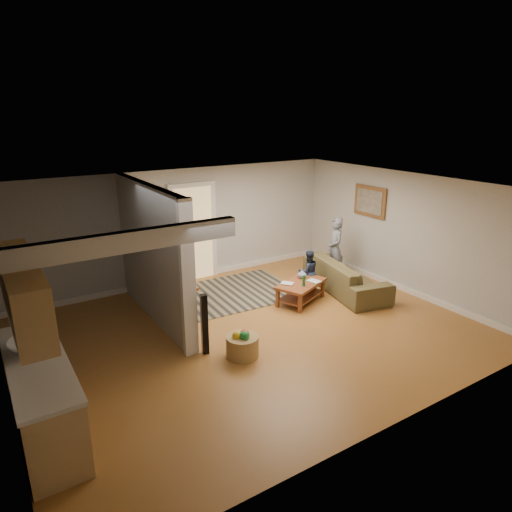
{
  "coord_description": "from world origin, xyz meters",
  "views": [
    {
      "loc": [
        -3.77,
        -6.06,
        3.71
      ],
      "look_at": [
        0.55,
        0.74,
        1.1
      ],
      "focal_mm": 32.0,
      "sensor_mm": 36.0,
      "label": 1
    }
  ],
  "objects_px": {
    "sofa": "(344,290)",
    "child": "(333,278)",
    "tv_console": "(180,282)",
    "toy_basket": "(242,345)",
    "coffee_table": "(301,286)",
    "speaker_left": "(205,324)",
    "toddler": "(307,292)",
    "speaker_right": "(166,288)"
  },
  "relations": [
    {
      "from": "sofa",
      "to": "child",
      "type": "height_order",
      "value": "child"
    },
    {
      "from": "tv_console",
      "to": "sofa",
      "type": "bearing_deg",
      "value": -0.79
    },
    {
      "from": "tv_console",
      "to": "toy_basket",
      "type": "bearing_deg",
      "value": -73.19
    },
    {
      "from": "tv_console",
      "to": "coffee_table",
      "type": "bearing_deg",
      "value": -6.23
    },
    {
      "from": "child",
      "to": "toy_basket",
      "type": "bearing_deg",
      "value": -37.63
    },
    {
      "from": "tv_console",
      "to": "speaker_left",
      "type": "height_order",
      "value": "speaker_left"
    },
    {
      "from": "tv_console",
      "to": "child",
      "type": "relative_size",
      "value": 0.86
    },
    {
      "from": "coffee_table",
      "to": "speaker_left",
      "type": "relative_size",
      "value": 1.22
    },
    {
      "from": "speaker_left",
      "to": "child",
      "type": "xyz_separation_m",
      "value": [
        4.0,
        1.47,
        -0.5
      ]
    },
    {
      "from": "toy_basket",
      "to": "toddler",
      "type": "height_order",
      "value": "toddler"
    },
    {
      "from": "sofa",
      "to": "toy_basket",
      "type": "relative_size",
      "value": 4.45
    },
    {
      "from": "toddler",
      "to": "speaker_right",
      "type": "bearing_deg",
      "value": 5.12
    },
    {
      "from": "sofa",
      "to": "coffee_table",
      "type": "distance_m",
      "value": 1.22
    },
    {
      "from": "sofa",
      "to": "speaker_right",
      "type": "distance_m",
      "value": 3.84
    },
    {
      "from": "sofa",
      "to": "tv_console",
      "type": "height_order",
      "value": "tv_console"
    },
    {
      "from": "tv_console",
      "to": "toy_basket",
      "type": "height_order",
      "value": "tv_console"
    },
    {
      "from": "speaker_right",
      "to": "toddler",
      "type": "height_order",
      "value": "speaker_right"
    },
    {
      "from": "sofa",
      "to": "toddler",
      "type": "distance_m",
      "value": 0.82
    },
    {
      "from": "speaker_left",
      "to": "speaker_right",
      "type": "height_order",
      "value": "speaker_right"
    },
    {
      "from": "toy_basket",
      "to": "tv_console",
      "type": "bearing_deg",
      "value": 95.82
    },
    {
      "from": "tv_console",
      "to": "toddler",
      "type": "bearing_deg",
      "value": 2.86
    },
    {
      "from": "sofa",
      "to": "speaker_left",
      "type": "bearing_deg",
      "value": 114.41
    },
    {
      "from": "speaker_left",
      "to": "child",
      "type": "relative_size",
      "value": 0.71
    },
    {
      "from": "speaker_left",
      "to": "speaker_right",
      "type": "bearing_deg",
      "value": 101.4
    },
    {
      "from": "coffee_table",
      "to": "speaker_right",
      "type": "relative_size",
      "value": 1.09
    },
    {
      "from": "speaker_right",
      "to": "sofa",
      "type": "bearing_deg",
      "value": -0.52
    },
    {
      "from": "speaker_right",
      "to": "child",
      "type": "distance_m",
      "value": 4.04
    },
    {
      "from": "speaker_right",
      "to": "toy_basket",
      "type": "distance_m",
      "value": 2.07
    },
    {
      "from": "tv_console",
      "to": "child",
      "type": "xyz_separation_m",
      "value": [
        3.74,
        -0.04,
        -0.66
      ]
    },
    {
      "from": "coffee_table",
      "to": "speaker_right",
      "type": "xyz_separation_m",
      "value": [
        -2.53,
        0.79,
        0.23
      ]
    },
    {
      "from": "child",
      "to": "toddler",
      "type": "height_order",
      "value": "child"
    },
    {
      "from": "sofa",
      "to": "toy_basket",
      "type": "bearing_deg",
      "value": 122.27
    },
    {
      "from": "tv_console",
      "to": "toddler",
      "type": "height_order",
      "value": "tv_console"
    },
    {
      "from": "speaker_left",
      "to": "speaker_right",
      "type": "xyz_separation_m",
      "value": [
        0.0,
        1.6,
        0.06
      ]
    },
    {
      "from": "tv_console",
      "to": "speaker_left",
      "type": "distance_m",
      "value": 1.54
    },
    {
      "from": "speaker_right",
      "to": "toy_basket",
      "type": "height_order",
      "value": "speaker_right"
    },
    {
      "from": "sofa",
      "to": "tv_console",
      "type": "relative_size",
      "value": 1.89
    },
    {
      "from": "coffee_table",
      "to": "toy_basket",
      "type": "xyz_separation_m",
      "value": [
        -2.08,
        -1.19,
        -0.14
      ]
    },
    {
      "from": "tv_console",
      "to": "speaker_left",
      "type": "bearing_deg",
      "value": -88.83
    },
    {
      "from": "child",
      "to": "toddler",
      "type": "bearing_deg",
      "value": -46.97
    },
    {
      "from": "tv_console",
      "to": "child",
      "type": "bearing_deg",
      "value": 10.32
    },
    {
      "from": "tv_console",
      "to": "speaker_left",
      "type": "relative_size",
      "value": 1.21
    }
  ]
}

